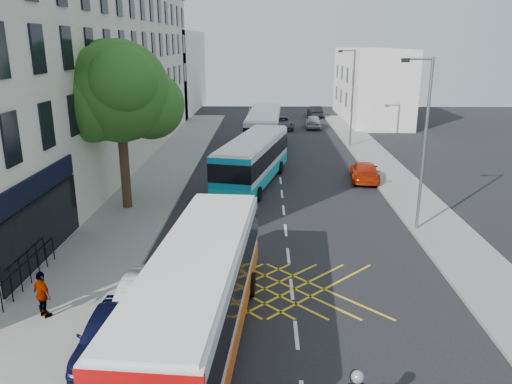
{
  "coord_description": "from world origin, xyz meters",
  "views": [
    {
      "loc": [
        -0.99,
        -10.64,
        8.8
      ],
      "look_at": [
        -1.42,
        11.12,
        2.2
      ],
      "focal_mm": 35.0,
      "sensor_mm": 36.0,
      "label": 1
    }
  ],
  "objects_px": {
    "pedestrian_far": "(43,295)",
    "bus_far": "(264,129)",
    "lamp_far": "(351,93)",
    "bus_near": "(199,294)",
    "lamp_near": "(423,137)",
    "parked_car_blue": "(107,332)",
    "distant_car_dark": "(315,111)",
    "distant_car_silver": "(313,121)",
    "red_hatchback": "(364,171)",
    "distant_car_grey": "(282,123)",
    "bus_mid": "(253,160)",
    "parked_car_silver": "(144,301)",
    "street_tree": "(118,93)"
  },
  "relations": [
    {
      "from": "pedestrian_far",
      "to": "bus_far",
      "type": "bearing_deg",
      "value": -67.05
    },
    {
      "from": "lamp_far",
      "to": "bus_near",
      "type": "height_order",
      "value": "lamp_far"
    },
    {
      "from": "lamp_near",
      "to": "parked_car_blue",
      "type": "distance_m",
      "value": 15.95
    },
    {
      "from": "lamp_far",
      "to": "distant_car_dark",
      "type": "xyz_separation_m",
      "value": [
        -1.27,
        17.9,
        -3.95
      ]
    },
    {
      "from": "lamp_far",
      "to": "distant_car_silver",
      "type": "height_order",
      "value": "lamp_far"
    },
    {
      "from": "red_hatchback",
      "to": "distant_car_grey",
      "type": "distance_m",
      "value": 20.66
    },
    {
      "from": "lamp_near",
      "to": "red_hatchback",
      "type": "bearing_deg",
      "value": 94.35
    },
    {
      "from": "bus_mid",
      "to": "distant_car_silver",
      "type": "xyz_separation_m",
      "value": [
        5.78,
        21.55,
        -0.87
      ]
    },
    {
      "from": "bus_near",
      "to": "parked_car_silver",
      "type": "distance_m",
      "value": 2.43
    },
    {
      "from": "lamp_far",
      "to": "red_hatchback",
      "type": "distance_m",
      "value": 11.58
    },
    {
      "from": "distant_car_grey",
      "to": "pedestrian_far",
      "type": "distance_m",
      "value": 38.6
    },
    {
      "from": "distant_car_silver",
      "to": "parked_car_blue",
      "type": "bearing_deg",
      "value": 79.75
    },
    {
      "from": "red_hatchback",
      "to": "distant_car_dark",
      "type": "bearing_deg",
      "value": -82.65
    },
    {
      "from": "street_tree",
      "to": "parked_car_blue",
      "type": "relative_size",
      "value": 2.39
    },
    {
      "from": "lamp_far",
      "to": "red_hatchback",
      "type": "bearing_deg",
      "value": -93.67
    },
    {
      "from": "lamp_near",
      "to": "distant_car_grey",
      "type": "bearing_deg",
      "value": 100.7
    },
    {
      "from": "lamp_near",
      "to": "bus_near",
      "type": "xyz_separation_m",
      "value": [
        -9.14,
        -9.43,
        -3.0
      ]
    },
    {
      "from": "parked_car_silver",
      "to": "distant_car_silver",
      "type": "bearing_deg",
      "value": 81.21
    },
    {
      "from": "parked_car_blue",
      "to": "red_hatchback",
      "type": "height_order",
      "value": "same"
    },
    {
      "from": "bus_mid",
      "to": "distant_car_silver",
      "type": "bearing_deg",
      "value": 87.7
    },
    {
      "from": "lamp_near",
      "to": "red_hatchback",
      "type": "distance_m",
      "value": 10.01
    },
    {
      "from": "parked_car_silver",
      "to": "pedestrian_far",
      "type": "distance_m",
      "value": 3.29
    },
    {
      "from": "bus_far",
      "to": "lamp_far",
      "type": "bearing_deg",
      "value": 5.87
    },
    {
      "from": "bus_near",
      "to": "pedestrian_far",
      "type": "xyz_separation_m",
      "value": [
        -5.24,
        1.1,
        -0.67
      ]
    },
    {
      "from": "lamp_far",
      "to": "parked_car_blue",
      "type": "xyz_separation_m",
      "value": [
        -11.8,
        -29.96,
        -3.99
      ]
    },
    {
      "from": "lamp_far",
      "to": "pedestrian_far",
      "type": "bearing_deg",
      "value": -116.92
    },
    {
      "from": "bus_far",
      "to": "red_hatchback",
      "type": "bearing_deg",
      "value": -54.89
    },
    {
      "from": "lamp_far",
      "to": "distant_car_grey",
      "type": "distance_m",
      "value": 11.48
    },
    {
      "from": "bus_far",
      "to": "pedestrian_far",
      "type": "height_order",
      "value": "bus_far"
    },
    {
      "from": "street_tree",
      "to": "distant_car_silver",
      "type": "bearing_deg",
      "value": 65.02
    },
    {
      "from": "lamp_far",
      "to": "red_hatchback",
      "type": "relative_size",
      "value": 1.85
    },
    {
      "from": "parked_car_silver",
      "to": "red_hatchback",
      "type": "bearing_deg",
      "value": 63.54
    },
    {
      "from": "bus_far",
      "to": "lamp_near",
      "type": "bearing_deg",
      "value": -66.85
    },
    {
      "from": "street_tree",
      "to": "distant_car_grey",
      "type": "bearing_deg",
      "value": 70.74
    },
    {
      "from": "parked_car_silver",
      "to": "distant_car_grey",
      "type": "height_order",
      "value": "parked_car_silver"
    },
    {
      "from": "bus_far",
      "to": "distant_car_dark",
      "type": "relative_size",
      "value": 2.81
    },
    {
      "from": "bus_mid",
      "to": "bus_far",
      "type": "bearing_deg",
      "value": 99.45
    },
    {
      "from": "distant_car_grey",
      "to": "pedestrian_far",
      "type": "xyz_separation_m",
      "value": [
        -8.86,
        -37.57,
        0.32
      ]
    },
    {
      "from": "bus_far",
      "to": "distant_car_grey",
      "type": "xyz_separation_m",
      "value": [
        1.81,
        9.66,
        -1.03
      ]
    },
    {
      "from": "distant_car_grey",
      "to": "pedestrian_far",
      "type": "relative_size",
      "value": 2.84
    },
    {
      "from": "street_tree",
      "to": "lamp_near",
      "type": "xyz_separation_m",
      "value": [
        14.71,
        -2.97,
        -1.68
      ]
    },
    {
      "from": "lamp_far",
      "to": "parked_car_blue",
      "type": "distance_m",
      "value": 32.45
    },
    {
      "from": "lamp_far",
      "to": "parked_car_silver",
      "type": "bearing_deg",
      "value": -111.42
    },
    {
      "from": "pedestrian_far",
      "to": "bus_mid",
      "type": "bearing_deg",
      "value": -73.98
    },
    {
      "from": "parked_car_blue",
      "to": "parked_car_silver",
      "type": "relative_size",
      "value": 0.84
    },
    {
      "from": "bus_mid",
      "to": "pedestrian_far",
      "type": "relative_size",
      "value": 6.8
    },
    {
      "from": "bus_far",
      "to": "distant_car_dark",
      "type": "height_order",
      "value": "bus_far"
    },
    {
      "from": "street_tree",
      "to": "parked_car_silver",
      "type": "relative_size",
      "value": 2.02
    },
    {
      "from": "street_tree",
      "to": "pedestrian_far",
      "type": "bearing_deg",
      "value": -88.36
    },
    {
      "from": "bus_near",
      "to": "lamp_near",
      "type": "bearing_deg",
      "value": 50.11
    }
  ]
}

